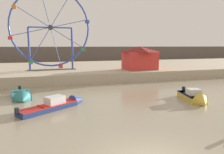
% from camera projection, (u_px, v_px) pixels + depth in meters
% --- Properties ---
extents(quay_promenade, '(110.00, 22.03, 1.24)m').
position_uv_depth(quay_promenade, '(69.00, 70.00, 36.18)').
color(quay_promenade, '#B7A88E').
rests_on(quay_promenade, ground_plane).
extents(distant_town_skyline, '(140.00, 3.00, 4.40)m').
position_uv_depth(distant_town_skyline, '(60.00, 56.00, 54.64)').
color(distant_town_skyline, '#564C47').
rests_on(distant_town_skyline, ground_plane).
extents(motorboat_mustard_yellow, '(2.13, 4.31, 1.40)m').
position_uv_depth(motorboat_mustard_yellow, '(195.00, 98.00, 18.28)').
color(motorboat_mustard_yellow, gold).
rests_on(motorboat_mustard_yellow, ground_plane).
extents(motorboat_teal_painted, '(2.07, 4.20, 1.45)m').
position_uv_depth(motorboat_teal_painted, '(22.00, 97.00, 19.03)').
color(motorboat_teal_painted, teal).
rests_on(motorboat_teal_painted, ground_plane).
extents(motorboat_navy_blue, '(5.40, 4.07, 1.29)m').
position_uv_depth(motorboat_navy_blue, '(59.00, 104.00, 16.49)').
color(motorboat_navy_blue, navy).
rests_on(motorboat_navy_blue, ground_plane).
extents(ferris_wheel_blue_frame, '(10.94, 1.20, 11.38)m').
position_uv_depth(ferris_wheel_blue_frame, '(50.00, 29.00, 30.23)').
color(ferris_wheel_blue_frame, '#334CA8').
rests_on(ferris_wheel_blue_frame, quay_promenade).
extents(carnival_booth_red_striped, '(4.93, 3.79, 3.29)m').
position_uv_depth(carnival_booth_red_striped, '(140.00, 58.00, 31.07)').
color(carnival_booth_red_striped, red).
rests_on(carnival_booth_red_striped, quay_promenade).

